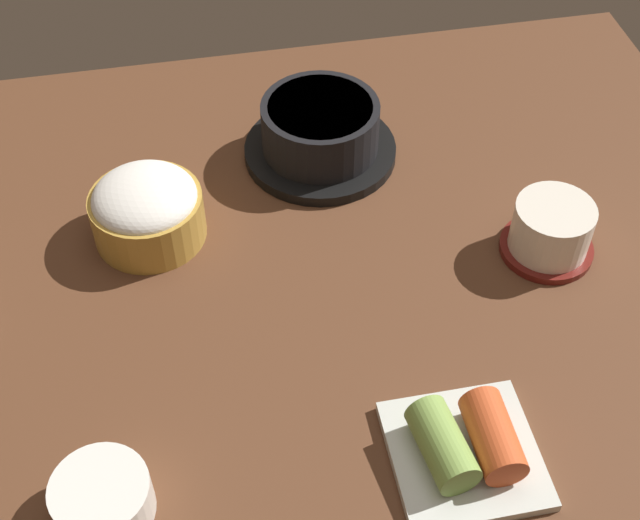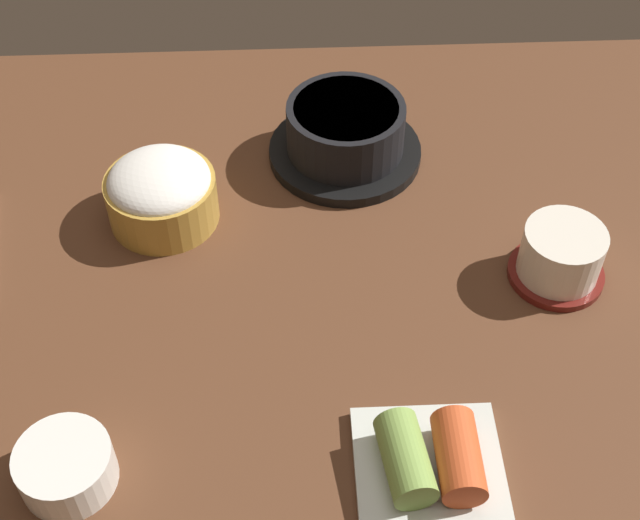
% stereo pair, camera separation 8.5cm
% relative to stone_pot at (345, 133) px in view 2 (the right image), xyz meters
% --- Properties ---
extents(dining_table, '(1.00, 0.76, 0.02)m').
position_rel_stone_pot_xyz_m(dining_table, '(-0.06, -0.17, -0.04)').
color(dining_table, '#56331E').
rests_on(dining_table, ground).
extents(stone_pot, '(0.17, 0.17, 0.07)m').
position_rel_stone_pot_xyz_m(stone_pot, '(0.00, 0.00, 0.00)').
color(stone_pot, black).
rests_on(stone_pot, dining_table).
extents(rice_bowl, '(0.11, 0.11, 0.07)m').
position_rel_stone_pot_xyz_m(rice_bowl, '(-0.20, -0.09, 0.00)').
color(rice_bowl, '#B78C38').
rests_on(rice_bowl, dining_table).
extents(tea_cup_with_saucer, '(0.09, 0.09, 0.06)m').
position_rel_stone_pot_xyz_m(tea_cup_with_saucer, '(0.20, -0.19, -0.00)').
color(tea_cup_with_saucer, maroon).
rests_on(tea_cup_with_saucer, dining_table).
extents(kimchi_plate, '(0.12, 0.12, 0.05)m').
position_rel_stone_pot_xyz_m(kimchi_plate, '(0.04, -0.40, -0.01)').
color(kimchi_plate, silver).
rests_on(kimchi_plate, dining_table).
extents(side_bowl_near, '(0.08, 0.08, 0.04)m').
position_rel_stone_pot_xyz_m(side_bowl_near, '(-0.25, -0.39, -0.01)').
color(side_bowl_near, white).
rests_on(side_bowl_near, dining_table).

